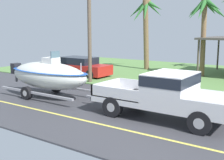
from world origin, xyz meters
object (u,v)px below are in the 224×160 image
(palm_tree_mid, at_px, (146,18))
(boat_on_trailer, at_px, (48,75))
(pickup_truck_towing, at_px, (170,94))
(palm_tree_near_right, at_px, (206,14))
(parked_sedan_far, at_px, (81,67))
(utility_pole, at_px, (89,18))

(palm_tree_mid, bearing_deg, boat_on_trailer, -86.70)
(pickup_truck_towing, bearing_deg, palm_tree_near_right, 101.17)
(parked_sedan_far, height_order, palm_tree_near_right, palm_tree_near_right)
(boat_on_trailer, relative_size, palm_tree_mid, 1.03)
(boat_on_trailer, distance_m, palm_tree_near_right, 12.04)
(palm_tree_near_right, bearing_deg, parked_sedan_far, -148.45)
(palm_tree_mid, bearing_deg, parked_sedan_far, -114.19)
(pickup_truck_towing, height_order, palm_tree_near_right, palm_tree_near_right)
(utility_pole, bearing_deg, boat_on_trailer, -79.66)
(pickup_truck_towing, xyz_separation_m, boat_on_trailer, (-6.55, 0.00, 0.11))
(boat_on_trailer, xyz_separation_m, utility_pole, (-0.79, 4.32, 2.97))
(palm_tree_near_right, xyz_separation_m, palm_tree_mid, (-5.10, 0.78, -0.14))
(pickup_truck_towing, relative_size, boat_on_trailer, 0.90)
(pickup_truck_towing, distance_m, palm_tree_mid, 13.94)
(pickup_truck_towing, distance_m, boat_on_trailer, 6.56)
(boat_on_trailer, height_order, parked_sedan_far, boat_on_trailer)
(boat_on_trailer, height_order, utility_pole, utility_pole)
(parked_sedan_far, xyz_separation_m, palm_tree_mid, (2.42, 5.40, 3.61))
(boat_on_trailer, relative_size, palm_tree_near_right, 1.08)
(boat_on_trailer, relative_size, utility_pole, 0.78)
(parked_sedan_far, bearing_deg, palm_tree_mid, 65.81)
(utility_pole, bearing_deg, pickup_truck_towing, -30.46)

